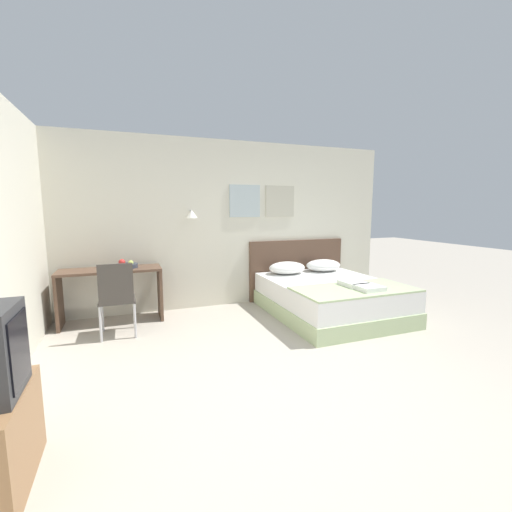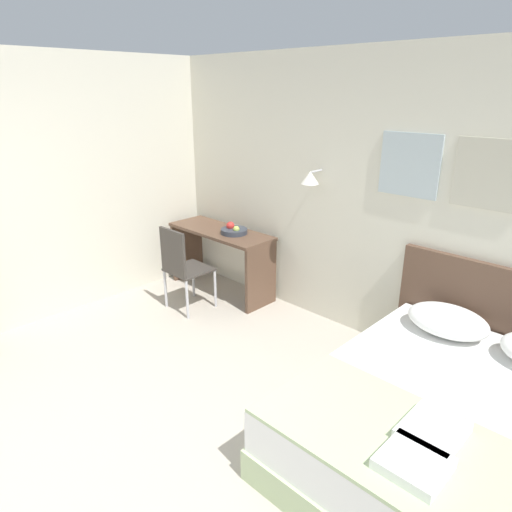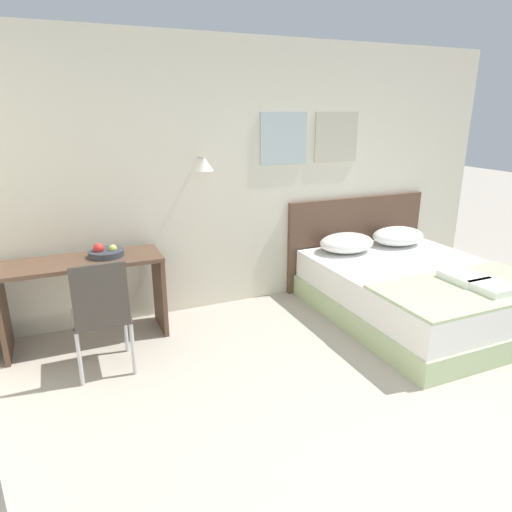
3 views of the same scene
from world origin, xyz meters
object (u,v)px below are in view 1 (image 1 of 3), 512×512
at_px(desk, 111,285).
at_px(fruit_bowl, 126,265).
at_px(folded_towel_near_foot, 353,283).
at_px(folded_towel_mid_bed, 369,288).
at_px(headboard, 297,269).
at_px(pillow_left, 287,268).
at_px(pillow_right, 323,265).
at_px(desk_chair, 117,295).
at_px(bed, 330,298).
at_px(throw_blanket, 355,289).

xyz_separation_m(desk, fruit_bowl, (0.21, 0.02, 0.26)).
bearing_deg(desk, folded_towel_near_foot, -21.73).
xyz_separation_m(folded_towel_near_foot, folded_towel_mid_bed, (0.03, -0.29, 0.00)).
xyz_separation_m(headboard, pillow_left, (-0.35, -0.31, 0.10)).
relative_size(pillow_right, desk_chair, 0.65).
relative_size(folded_towel_mid_bed, desk_chair, 0.33).
bearing_deg(bed, throw_blanket, -90.00).
bearing_deg(folded_towel_mid_bed, throw_blanket, 127.13).
bearing_deg(desk_chair, throw_blanket, -14.15).
bearing_deg(desk_chair, bed, -2.89).
height_order(desk, fruit_bowl, fruit_bowl).
bearing_deg(desk_chair, headboard, 17.08).
relative_size(bed, folded_towel_mid_bed, 6.54).
bearing_deg(headboard, desk, -174.96).
bearing_deg(headboard, desk_chair, -162.92).
relative_size(bed, throw_blanket, 1.27).
bearing_deg(folded_towel_near_foot, throw_blanket, -118.47).
bearing_deg(pillow_right, throw_blanket, -104.50).
relative_size(headboard, desk_chair, 1.89).
bearing_deg(folded_towel_mid_bed, pillow_right, 80.89).
distance_m(headboard, desk_chair, 3.08).
bearing_deg(fruit_bowl, headboard, 5.11).
bearing_deg(fruit_bowl, folded_towel_mid_bed, -27.75).
height_order(headboard, throw_blanket, headboard).
height_order(headboard, folded_towel_near_foot, headboard).
relative_size(headboard, fruit_bowl, 5.98).
bearing_deg(desk, desk_chair, -82.70).
bearing_deg(throw_blanket, headboard, 90.00).
xyz_separation_m(desk, desk_chair, (0.08, -0.64, 0.00)).
xyz_separation_m(headboard, folded_towel_near_foot, (0.08, -1.50, 0.05)).
relative_size(pillow_left, folded_towel_near_foot, 1.72).
xyz_separation_m(bed, pillow_right, (0.35, 0.75, 0.36)).
xyz_separation_m(pillow_right, desk_chair, (-3.29, -0.60, -0.07)).
distance_m(folded_towel_near_foot, fruit_bowl, 3.16).
distance_m(headboard, desk, 3.04).
xyz_separation_m(bed, desk_chair, (-2.95, 0.15, 0.29)).
relative_size(pillow_right, desk, 0.46).
xyz_separation_m(throw_blanket, fruit_bowl, (-2.82, 1.40, 0.27)).
height_order(bed, pillow_left, pillow_left).
distance_m(bed, folded_towel_mid_bed, 0.81).
relative_size(throw_blanket, folded_towel_near_foot, 4.52).
xyz_separation_m(headboard, throw_blanket, (0.00, -1.65, 0.01)).
xyz_separation_m(folded_towel_mid_bed, desk_chair, (-3.05, 0.89, -0.02)).
relative_size(bed, desk, 1.53).
relative_size(desk_chair, fruit_bowl, 3.16).
xyz_separation_m(bed, fruit_bowl, (-2.82, 0.80, 0.54)).
relative_size(throw_blanket, fruit_bowl, 5.41).
bearing_deg(desk, pillow_right, -0.71).
relative_size(headboard, desk, 1.33).
relative_size(pillow_right, fruit_bowl, 2.06).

